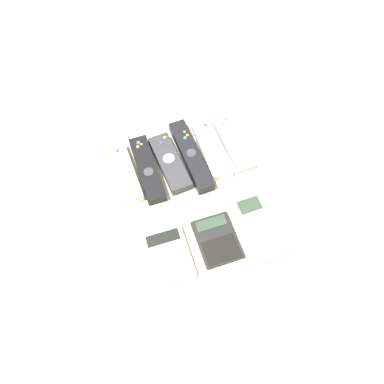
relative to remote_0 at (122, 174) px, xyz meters
name	(u,v)px	position (x,y,z in m)	size (l,w,h in m)	color
ground_plane	(195,203)	(0.14, -0.12, -0.01)	(3.00, 3.00, 0.00)	beige
remote_0	(122,174)	(0.00, 0.00, 0.00)	(0.06, 0.16, 0.03)	white
remote_1	(147,169)	(0.06, -0.01, 0.00)	(0.05, 0.18, 0.03)	black
remote_2	(170,163)	(0.11, -0.01, 0.00)	(0.06, 0.16, 0.02)	#333338
remote_3	(191,156)	(0.17, -0.01, 0.00)	(0.05, 0.20, 0.03)	black
remote_4	(211,149)	(0.22, 0.00, 0.00)	(0.05, 0.17, 0.02)	white
remote_5	(232,141)	(0.28, 0.00, 0.00)	(0.05, 0.18, 0.02)	#B7B7BC
calculator_0	(168,256)	(0.04, -0.23, 0.00)	(0.09, 0.12, 0.02)	silver
calculator_1	(217,240)	(0.15, -0.22, -0.01)	(0.09, 0.11, 0.01)	black
calculator_2	(259,227)	(0.25, -0.23, -0.01)	(0.07, 0.15, 0.01)	beige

